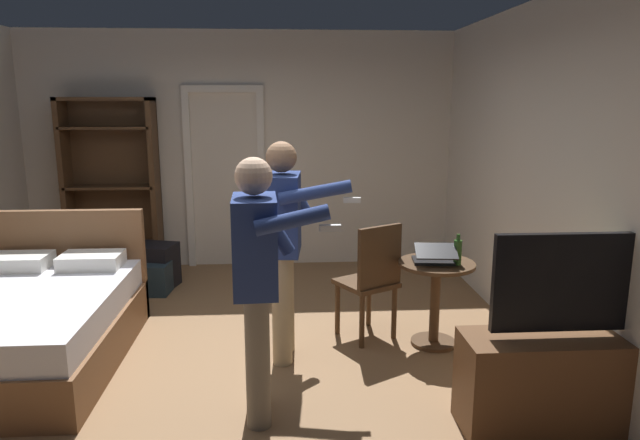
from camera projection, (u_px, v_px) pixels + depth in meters
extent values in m
plane|color=olive|center=(221.00, 366.00, 4.29)|extent=(6.03, 6.03, 0.00)
cube|color=silver|center=(242.00, 151.00, 6.74)|extent=(5.21, 0.12, 2.75)
cube|color=silver|center=(564.00, 183.00, 4.17)|extent=(0.12, 5.72, 2.75)
cube|color=white|center=(189.00, 181.00, 6.69)|extent=(0.08, 0.08, 2.05)
cube|color=white|center=(262.00, 181.00, 6.75)|extent=(0.08, 0.08, 2.05)
cube|color=white|center=(222.00, 89.00, 6.50)|extent=(0.93, 0.08, 0.08)
cube|color=brown|center=(27.00, 344.00, 4.27)|extent=(1.37, 1.92, 0.35)
cube|color=white|center=(23.00, 308.00, 4.21)|extent=(1.31, 1.86, 0.22)
cube|color=brown|center=(68.00, 266.00, 5.10)|extent=(1.37, 0.08, 1.02)
cube|color=white|center=(18.00, 262.00, 4.80)|extent=(0.50, 0.34, 0.12)
cube|color=white|center=(92.00, 260.00, 4.84)|extent=(0.50, 0.34, 0.12)
cube|color=#4C331E|center=(67.00, 187.00, 6.44)|extent=(0.06, 0.32, 2.00)
cube|color=#4C331E|center=(155.00, 186.00, 6.50)|extent=(0.06, 0.32, 2.00)
cube|color=#4C331E|center=(105.00, 99.00, 6.27)|extent=(1.05, 0.32, 0.04)
cube|color=#4C331E|center=(115.00, 185.00, 6.62)|extent=(1.05, 0.02, 2.00)
cube|color=#4C331E|center=(116.00, 243.00, 6.61)|extent=(0.99, 0.32, 0.03)
cube|color=#4C331E|center=(111.00, 187.00, 6.47)|extent=(0.99, 0.32, 0.03)
cube|color=#4C331E|center=(107.00, 128.00, 6.33)|extent=(0.99, 0.32, 0.03)
cube|color=brown|center=(566.00, 382.00, 3.45)|extent=(1.28, 0.40, 0.59)
cube|color=black|center=(578.00, 282.00, 3.30)|extent=(1.01, 0.05, 0.59)
cube|color=#5C7159|center=(575.00, 281.00, 3.33)|extent=(0.95, 0.01, 0.53)
cylinder|color=#4C331E|center=(435.00, 305.00, 4.62)|extent=(0.08, 0.08, 0.67)
cylinder|color=#4C331E|center=(433.00, 342.00, 4.69)|extent=(0.37, 0.37, 0.03)
cylinder|color=#4C331E|center=(437.00, 264.00, 4.55)|extent=(0.61, 0.61, 0.03)
cube|color=black|center=(433.00, 261.00, 4.54)|extent=(0.34, 0.25, 0.02)
cube|color=black|center=(436.00, 251.00, 4.40)|extent=(0.34, 0.22, 0.09)
cube|color=navy|center=(436.00, 251.00, 4.41)|extent=(0.31, 0.19, 0.07)
cylinder|color=#2B5721|center=(458.00, 253.00, 4.46)|extent=(0.06, 0.06, 0.20)
cylinder|color=#2B5721|center=(458.00, 237.00, 4.43)|extent=(0.03, 0.03, 0.05)
cylinder|color=#4C331E|center=(369.00, 301.00, 5.03)|extent=(0.04, 0.04, 0.45)
cylinder|color=#4C331E|center=(338.00, 309.00, 4.85)|extent=(0.04, 0.04, 0.45)
cylinder|color=#4C331E|center=(394.00, 313.00, 4.76)|extent=(0.04, 0.04, 0.45)
cylinder|color=#4C331E|center=(362.00, 321.00, 4.57)|extent=(0.04, 0.04, 0.45)
cube|color=#4C331E|center=(366.00, 283.00, 4.75)|extent=(0.57, 0.57, 0.04)
cube|color=#4C331E|center=(380.00, 257.00, 4.56)|extent=(0.38, 0.24, 0.50)
cylinder|color=gray|center=(258.00, 347.00, 3.66)|extent=(0.15, 0.15, 0.83)
cylinder|color=gray|center=(258.00, 363.00, 3.44)|extent=(0.15, 0.15, 0.83)
cube|color=navy|center=(255.00, 245.00, 3.40)|extent=(0.28, 0.43, 0.59)
sphere|color=#D8AD8C|center=(253.00, 176.00, 3.32)|extent=(0.22, 0.22, 0.22)
cylinder|color=navy|center=(269.00, 220.00, 3.62)|extent=(0.33, 0.10, 0.47)
cylinder|color=navy|center=(292.00, 220.00, 3.16)|extent=(0.43, 0.11, 0.18)
cube|color=white|center=(330.00, 228.00, 3.16)|extent=(0.12, 0.04, 0.04)
cylinder|color=tan|center=(285.00, 300.00, 4.49)|extent=(0.15, 0.15, 0.84)
cylinder|color=tan|center=(282.00, 311.00, 4.27)|extent=(0.15, 0.15, 0.84)
cube|color=navy|center=(282.00, 214.00, 4.23)|extent=(0.30, 0.44, 0.60)
sphere|color=#936B4C|center=(281.00, 157.00, 4.14)|extent=(0.23, 0.23, 0.23)
cylinder|color=navy|center=(296.00, 194.00, 4.43)|extent=(0.34, 0.12, 0.48)
cylinder|color=navy|center=(315.00, 193.00, 3.95)|extent=(0.52, 0.14, 0.18)
cube|color=white|center=(352.00, 200.00, 3.93)|extent=(0.12, 0.05, 0.04)
cube|color=black|center=(154.00, 266.00, 6.07)|extent=(0.54, 0.47, 0.47)
cube|color=#1E2D38|center=(141.00, 278.00, 5.88)|extent=(0.62, 0.35, 0.32)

